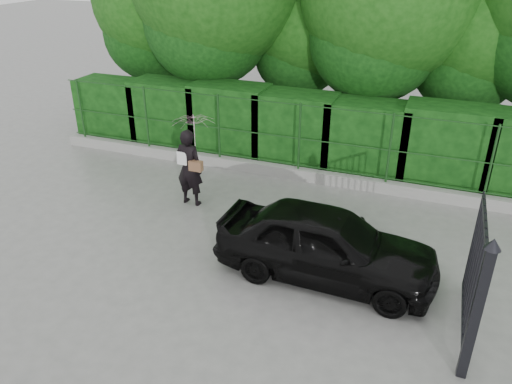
% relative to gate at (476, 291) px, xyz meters
% --- Properties ---
extents(ground, '(80.00, 80.00, 0.00)m').
position_rel_gate_xyz_m(ground, '(-4.60, 0.72, -1.19)').
color(ground, gray).
extents(kerb, '(14.00, 0.25, 0.30)m').
position_rel_gate_xyz_m(kerb, '(-4.60, 5.22, -1.04)').
color(kerb, '#9E9E99').
rests_on(kerb, ground).
extents(fence, '(14.13, 0.06, 1.80)m').
position_rel_gate_xyz_m(fence, '(-4.38, 5.22, 0.01)').
color(fence, '#184118').
rests_on(fence, kerb).
extents(hedge, '(14.20, 1.20, 2.13)m').
position_rel_gate_xyz_m(hedge, '(-4.50, 6.22, -0.16)').
color(hedge, black).
rests_on(hedge, ground).
extents(gate, '(0.22, 2.33, 2.36)m').
position_rel_gate_xyz_m(gate, '(0.00, 0.00, 0.00)').
color(gate, black).
rests_on(gate, ground).
extents(woman, '(1.00, 1.00, 2.24)m').
position_rel_gate_xyz_m(woman, '(-6.14, 2.99, 0.26)').
color(woman, black).
rests_on(woman, ground).
extents(car, '(4.18, 1.80, 1.41)m').
position_rel_gate_xyz_m(car, '(-2.49, 1.23, -0.48)').
color(car, black).
rests_on(car, ground).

